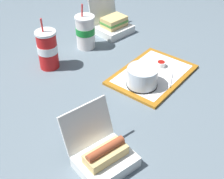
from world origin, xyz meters
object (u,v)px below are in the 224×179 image
soda_cup_corner (85,32)px  soda_cup_right (48,49)px  ketchup_cup (161,64)px  cake_container (142,77)px  food_tray (152,75)px  plastic_fork (170,79)px  clamshell_hotdog_left (103,155)px  clamshell_sandwich_right (113,25)px

soda_cup_corner → soda_cup_right: (0.24, 0.00, 0.01)m
ketchup_cup → soda_cup_corner: soda_cup_corner is taller
cake_container → ketchup_cup: 0.17m
food_tray → plastic_fork: (-0.01, 0.09, 0.01)m
clamshell_hotdog_left → soda_cup_corner: 0.75m
food_tray → plastic_fork: size_ratio=3.45×
food_tray → clamshell_hotdog_left: clamshell_hotdog_left is taller
food_tray → ketchup_cup: bearing=-177.9°
ketchup_cup → plastic_fork: bearing=55.2°
cake_container → plastic_fork: cake_container is taller
clamshell_hotdog_left → clamshell_sandwich_right: clamshell_sandwich_right is taller
food_tray → clamshell_sandwich_right: (-0.20, -0.40, 0.04)m
soda_cup_corner → soda_cup_right: 0.24m
cake_container → soda_cup_right: size_ratio=0.54×
ketchup_cup → soda_cup_right: (0.31, -0.39, 0.06)m
clamshell_sandwich_right → ketchup_cup: bearing=71.5°
plastic_fork → soda_cup_corner: 0.49m
soda_cup_corner → ketchup_cup: bearing=100.7°
cake_container → clamshell_sandwich_right: bearing=-126.0°
cake_container → clamshell_hotdog_left: (0.40, 0.15, -0.01)m
clamshell_sandwich_right → food_tray: bearing=63.2°
food_tray → cake_container: size_ratio=2.95×
soda_cup_right → food_tray: bearing=121.4°
soda_cup_corner → soda_cup_right: size_ratio=0.95×
clamshell_hotdog_left → soda_cup_right: 0.62m
ketchup_cup → clamshell_sandwich_right: bearing=-108.5°
soda_cup_corner → clamshell_sandwich_right: bearing=-179.5°
ketchup_cup → plastic_fork: (0.06, 0.09, -0.01)m
clamshell_hotdog_left → soda_cup_corner: bearing=-131.5°
clamshell_sandwich_right → soda_cup_corner: soda_cup_corner is taller
food_tray → plastic_fork: 0.09m
food_tray → soda_cup_right: soda_cup_right is taller
cake_container → clamshell_sandwich_right: 0.51m
ketchup_cup → soda_cup_corner: 0.41m
cake_container → plastic_fork: size_ratio=1.17×
soda_cup_corner → clamshell_hotdog_left: bearing=48.5°
plastic_fork → soda_cup_right: bearing=-88.5°
cake_container → clamshell_sandwich_right: clamshell_sandwich_right is taller
clamshell_hotdog_left → clamshell_sandwich_right: size_ratio=1.10×
food_tray → soda_cup_corner: size_ratio=1.69×
food_tray → clamshell_sandwich_right: bearing=-116.8°
clamshell_hotdog_left → cake_container: bearing=-160.1°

